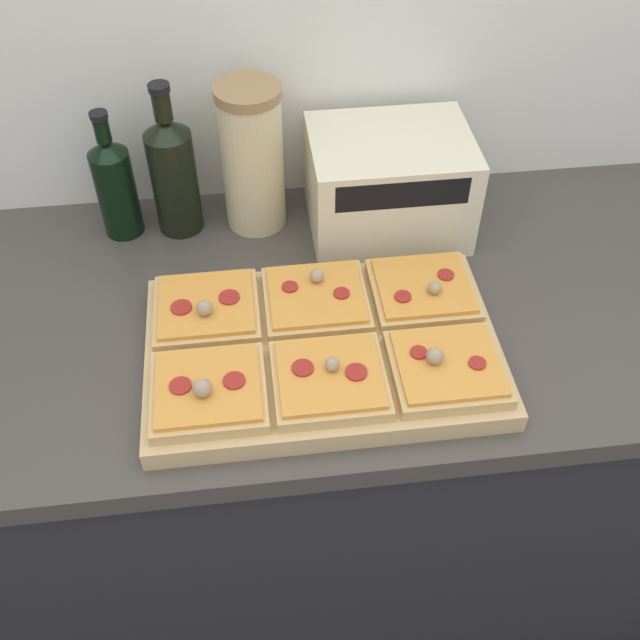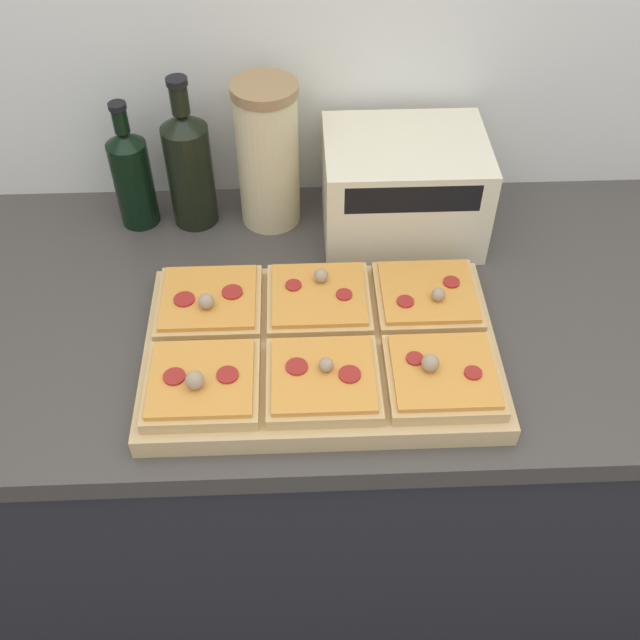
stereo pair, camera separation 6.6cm
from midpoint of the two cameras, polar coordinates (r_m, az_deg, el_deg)
wall_back at (r=1.37m, az=3.07°, el=21.69°), size 6.00×0.06×2.50m
kitchen_counter at (r=1.61m, az=2.96°, el=-10.50°), size 2.63×0.67×0.93m
cutting_board at (r=1.15m, az=1.70°, el=-2.42°), size 0.54×0.35×0.03m
pizza_slice_back_left at (r=1.19m, az=-6.85°, el=1.32°), size 0.16×0.15×0.05m
pizza_slice_back_center at (r=1.19m, az=1.50°, el=1.59°), size 0.16×0.15×0.05m
pizza_slice_back_right at (r=1.21m, az=9.72°, el=1.76°), size 0.16×0.15×0.05m
pizza_slice_front_left at (r=1.08m, az=-7.25°, el=-4.84°), size 0.16×0.15×0.05m
pizza_slice_front_center at (r=1.07m, az=2.00°, el=-4.58°), size 0.16×0.15×0.05m
pizza_slice_front_right at (r=1.10m, az=11.03°, el=-4.22°), size 0.16×0.15×0.05m
olive_oil_bottle at (r=1.39m, az=-12.78°, el=10.64°), size 0.07×0.07×0.24m
wine_bottle at (r=1.36m, az=-8.55°, el=11.48°), size 0.08×0.08×0.29m
grain_jar_tall at (r=1.34m, az=-2.56°, el=12.41°), size 0.11×0.11×0.27m
toaster_oven at (r=1.35m, az=7.76°, el=9.93°), size 0.30×0.22×0.18m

